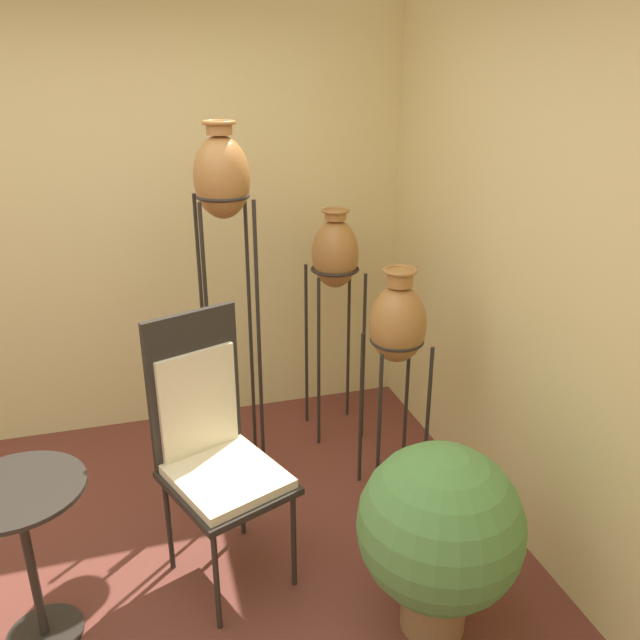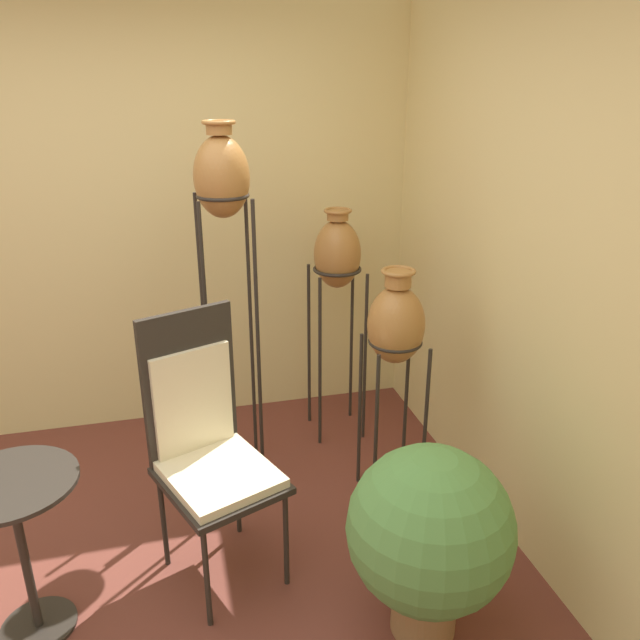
# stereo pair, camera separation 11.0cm
# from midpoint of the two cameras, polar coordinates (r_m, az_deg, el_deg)

# --- Properties ---
(wall_back) EXTENTS (7.66, 0.06, 2.70)m
(wall_back) POSITION_cam_midpoint_polar(r_m,az_deg,el_deg) (3.95, -19.66, 8.62)
(wall_back) COLOR beige
(wall_back) RESTS_ON ground_plane
(wall_right) EXTENTS (0.06, 7.66, 2.70)m
(wall_right) POSITION_cam_midpoint_polar(r_m,az_deg,el_deg) (2.69, 21.68, 2.94)
(wall_right) COLOR beige
(wall_right) RESTS_ON ground_plane
(vase_stand_tall) EXTENTS (0.28, 0.28, 1.95)m
(vase_stand_tall) POSITION_cam_midpoint_polar(r_m,az_deg,el_deg) (3.14, -9.92, 11.65)
(vase_stand_tall) COLOR #28231E
(vase_stand_tall) RESTS_ON ground_plane
(vase_stand_medium) EXTENTS (0.30, 0.30, 1.44)m
(vase_stand_medium) POSITION_cam_midpoint_polar(r_m,az_deg,el_deg) (3.67, 0.52, 5.65)
(vase_stand_medium) COLOR #28231E
(vase_stand_medium) RESTS_ON ground_plane
(vase_stand_short) EXTENTS (0.29, 0.29, 1.27)m
(vase_stand_short) POSITION_cam_midpoint_polar(r_m,az_deg,el_deg) (3.12, 6.11, -0.56)
(vase_stand_short) COLOR #28231E
(vase_stand_short) RESTS_ON ground_plane
(chair) EXTENTS (0.61, 0.64, 1.22)m
(chair) POSITION_cam_midpoint_polar(r_m,az_deg,el_deg) (2.80, -10.92, -10.84)
(chair) COLOR #28231E
(chair) RESTS_ON ground_plane
(side_table) EXTENTS (0.50, 0.50, 0.72)m
(side_table) POSITION_cam_midpoint_polar(r_m,az_deg,el_deg) (2.76, -26.53, -16.91)
(side_table) COLOR #28231E
(side_table) RESTS_ON ground_plane
(potted_plant) EXTENTS (0.65, 0.65, 0.83)m
(potted_plant) POSITION_cam_midpoint_polar(r_m,az_deg,el_deg) (2.60, 9.61, -18.49)
(potted_plant) COLOR olive
(potted_plant) RESTS_ON ground_plane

